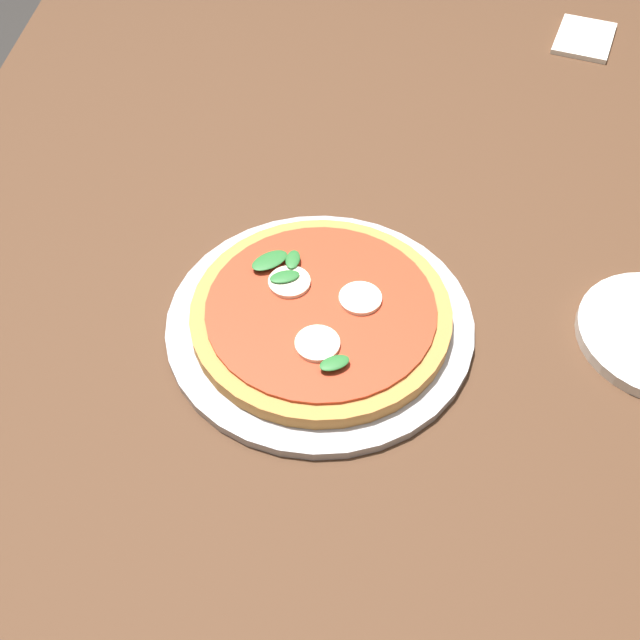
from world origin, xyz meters
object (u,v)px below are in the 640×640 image
at_px(dining_table, 347,297).
at_px(pizza, 321,312).
at_px(napkin, 584,38).
at_px(serving_tray, 320,322).

relative_size(dining_table, pizza, 5.17).
bearing_deg(pizza, dining_table, 166.00).
xyz_separation_m(dining_table, napkin, (-0.53, 0.39, 0.09)).
bearing_deg(napkin, dining_table, -36.51).
bearing_deg(pizza, serving_tray, -78.42).
bearing_deg(serving_tray, pizza, 101.58).
height_order(dining_table, napkin, napkin).
height_order(dining_table, serving_tray, serving_tray).
xyz_separation_m(dining_table, pizza, (0.12, -0.03, 0.11)).
bearing_deg(serving_tray, napkin, 146.94).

